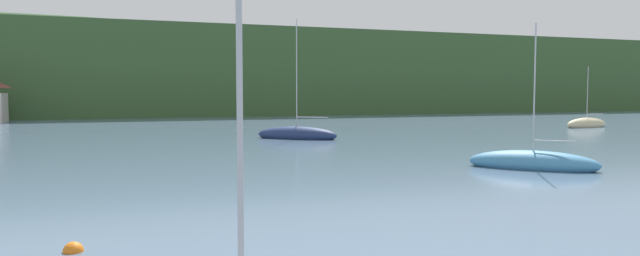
{
  "coord_description": "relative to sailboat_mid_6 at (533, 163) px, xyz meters",
  "views": [
    {
      "loc": [
        -8.22,
        24.97,
        3.99
      ],
      "look_at": [
        0.0,
        48.1,
        2.43
      ],
      "focal_mm": 31.61,
      "sensor_mm": 36.0,
      "label": 1
    }
  ],
  "objects": [
    {
      "name": "sailboat_far_10",
      "position": [
        -6.02,
        22.19,
        0.04
      ],
      "size": [
        6.81,
        6.11,
        10.58
      ],
      "rotation": [
        0.0,
        0.0,
        2.45
      ],
      "color": "navy",
      "rests_on": "ground_plane"
    },
    {
      "name": "sailboat_far_11",
      "position": [
        29.66,
        26.17,
        0.04
      ],
      "size": [
        6.41,
        2.57,
        7.31
      ],
      "rotation": [
        0.0,
        0.0,
        3.29
      ],
      "color": "#CCBC8E",
      "rests_on": "ground_plane"
    },
    {
      "name": "wooded_hillside",
      "position": [
        -30.19,
        105.1,
        6.04
      ],
      "size": [
        352.0,
        68.05,
        31.06
      ],
      "color": "#38562D",
      "rests_on": "ground_plane"
    },
    {
      "name": "sailboat_mid_6",
      "position": [
        0.0,
        0.0,
        0.0
      ],
      "size": [
        5.96,
        5.95,
        7.92
      ],
      "rotation": [
        0.0,
        0.0,
        2.36
      ],
      "color": "teal",
      "rests_on": "ground_plane"
    },
    {
      "name": "mooring_buoy_mid",
      "position": [
        -21.44,
        -8.64,
        -0.31
      ],
      "size": [
        0.5,
        0.5,
        0.5
      ],
      "primitive_type": "sphere",
      "color": "orange",
      "rests_on": "ground_plane"
    }
  ]
}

